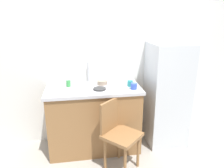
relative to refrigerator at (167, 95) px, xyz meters
The scene contains 11 objects.
back_wall 1.04m from the refrigerator, 158.18° to the left, with size 4.80×0.10×2.58m, color silver.
cabinet_base 1.12m from the refrigerator, behind, with size 1.25×0.60×0.90m, color olive.
countertop 1.09m from the refrigerator, behind, with size 1.29×0.64×0.04m, color #B7B7BC.
faucet 1.19m from the refrigerator, 168.39° to the left, with size 0.02×0.02×0.29m, color #B7B7BC.
refrigerator is the anchor object (origin of this frame).
chair 1.00m from the refrigerator, 148.92° to the right, with size 0.57×0.57×0.89m.
terracotta_bowl 0.97m from the refrigerator, behind, with size 0.14×0.14×0.06m, color gray.
hotplate 1.03m from the refrigerator, behind, with size 0.17×0.17×0.02m, color #2D2D2D.
cup_blue 0.62m from the refrigerator, 162.06° to the right, with size 0.08×0.08×0.08m, color blue.
cup_green 1.43m from the refrigerator, behind, with size 0.06×0.06×0.09m, color green.
cup_teal 0.62m from the refrigerator, behind, with size 0.07×0.07×0.08m, color teal.
Camera 1 is at (-0.45, -2.14, 1.90)m, focal length 34.68 mm.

